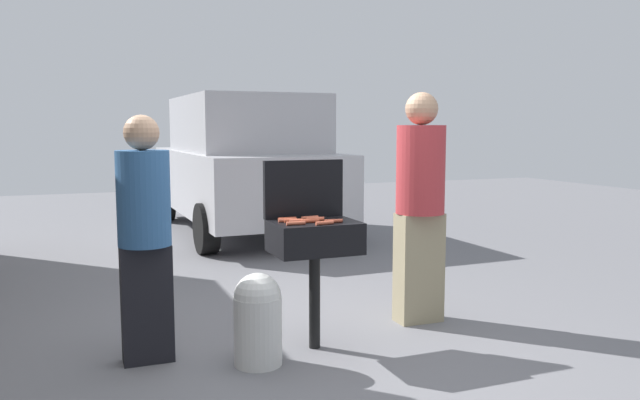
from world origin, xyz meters
name	(u,v)px	position (x,y,z in m)	size (l,w,h in m)	color
ground_plane	(293,348)	(0.00, 0.00, 0.00)	(24.00, 24.00, 0.00)	slate
bbq_grill	(315,242)	(0.15, -0.04, 0.77)	(0.60, 0.44, 0.91)	black
grill_lid_open	(304,189)	(0.15, 0.18, 1.12)	(0.60, 0.05, 0.42)	black
hot_dog_0	(315,219)	(0.17, 0.00, 0.92)	(0.03, 0.03, 0.13)	#C6593D
hot_dog_1	(298,221)	(0.03, -0.06, 0.92)	(0.03, 0.03, 0.13)	#C6593D
hot_dog_2	(310,221)	(0.10, -0.09, 0.92)	(0.03, 0.03, 0.13)	#AD4228
hot_dog_3	(296,223)	(-0.02, -0.15, 0.92)	(0.03, 0.03, 0.13)	#C6593D
hot_dog_4	(315,220)	(0.15, -0.05, 0.92)	(0.03, 0.03, 0.13)	#AD4228
hot_dog_5	(333,221)	(0.25, -0.14, 0.92)	(0.03, 0.03, 0.13)	#B74C33
hot_dog_6	(325,223)	(0.16, -0.20, 0.92)	(0.03, 0.03, 0.13)	#C6593D
hot_dog_7	(287,219)	(-0.01, 0.06, 0.92)	(0.03, 0.03, 0.13)	#AD4228
hot_dog_8	(288,220)	(-0.03, 0.01, 0.92)	(0.03, 0.03, 0.13)	#C6593D
hot_dog_9	(293,221)	(0.00, -0.03, 0.92)	(0.03, 0.03, 0.13)	#AD4228
hot_dog_10	(310,218)	(0.15, 0.06, 0.92)	(0.03, 0.03, 0.13)	#C6593D
propane_tank	(258,317)	(-0.31, -0.20, 0.32)	(0.32, 0.32, 0.62)	silver
person_left	(145,230)	(-0.98, 0.13, 0.89)	(0.35, 0.35, 1.65)	black
person_right	(420,199)	(1.16, 0.24, 1.00)	(0.39, 0.39, 1.84)	gray
parked_minivan	(243,164)	(0.99, 5.10, 1.03)	(2.10, 4.44, 2.02)	#B7B7BC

